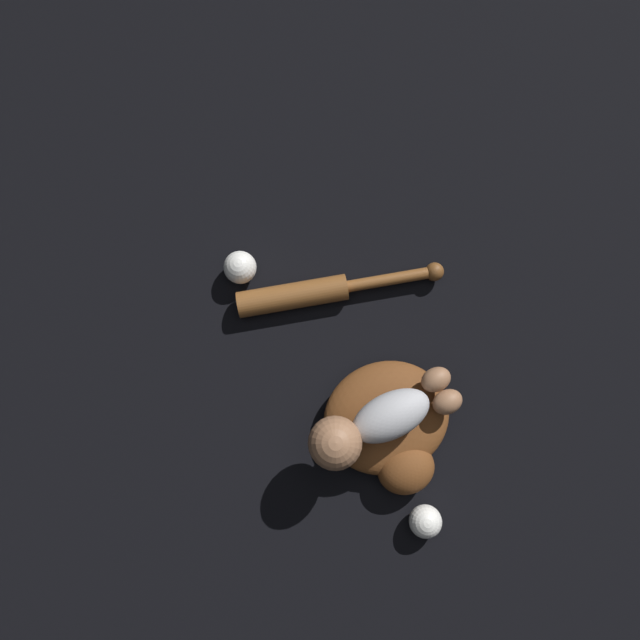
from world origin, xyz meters
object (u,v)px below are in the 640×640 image
at_px(baby_figure, 372,425).
at_px(baseball_spare, 425,521).
at_px(baseball, 240,267).
at_px(baseball_bat, 316,292).
at_px(baseball_glove, 390,426).

bearing_deg(baby_figure, baseball_spare, 103.47).
xyz_separation_m(baseball, baseball_spare, (-0.23, 0.66, -0.00)).
distance_m(baby_figure, baseball_bat, 0.34).
relative_size(baby_figure, baseball_bat, 0.71).
relative_size(baseball_glove, baseball, 3.99).
xyz_separation_m(baby_figure, baseball_spare, (-0.05, 0.23, -0.10)).
distance_m(baseball_glove, baseball_bat, 0.35).
bearing_deg(baseball, baseball_bat, 145.23).
distance_m(baseball_bat, baseball, 0.18).
xyz_separation_m(baseball_glove, baseball, (0.22, -0.44, -0.01)).
xyz_separation_m(baseball_bat, baseball, (0.15, -0.11, 0.01)).
distance_m(baseball_glove, baseball_spare, 0.22).
relative_size(baseball_glove, baby_figure, 0.89).
bearing_deg(baseball_spare, baseball_bat, -81.87).
bearing_deg(baseball_bat, baseball_glove, 101.28).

